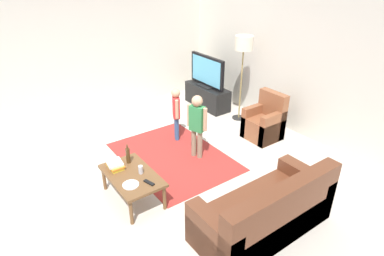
# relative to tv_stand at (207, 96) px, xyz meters

# --- Properties ---
(ground) EXTENTS (7.80, 7.80, 0.00)m
(ground) POSITION_rel_tv_stand_xyz_m (1.76, -2.30, -0.24)
(ground) COLOR beige
(wall_back) EXTENTS (6.00, 0.12, 2.70)m
(wall_back) POSITION_rel_tv_stand_xyz_m (1.76, 0.70, 1.11)
(wall_back) COLOR silver
(wall_back) RESTS_ON ground
(wall_left) EXTENTS (0.12, 6.00, 2.70)m
(wall_left) POSITION_rel_tv_stand_xyz_m (-1.24, -2.30, 1.11)
(wall_left) COLOR silver
(wall_left) RESTS_ON ground
(area_rug) EXTENTS (2.20, 1.60, 0.01)m
(area_rug) POSITION_rel_tv_stand_xyz_m (1.43, -1.87, -0.24)
(area_rug) COLOR #9E2D28
(area_rug) RESTS_ON ground
(tv_stand) EXTENTS (1.20, 0.44, 0.50)m
(tv_stand) POSITION_rel_tv_stand_xyz_m (0.00, 0.00, 0.00)
(tv_stand) COLOR black
(tv_stand) RESTS_ON ground
(tv) EXTENTS (1.10, 0.28, 0.71)m
(tv) POSITION_rel_tv_stand_xyz_m (0.00, -0.02, 0.60)
(tv) COLOR black
(tv) RESTS_ON tv_stand
(couch) EXTENTS (0.80, 1.80, 0.86)m
(couch) POSITION_rel_tv_stand_xyz_m (3.63, -1.89, 0.05)
(couch) COLOR brown
(couch) RESTS_ON ground
(armchair) EXTENTS (0.60, 0.60, 0.90)m
(armchair) POSITION_rel_tv_stand_xyz_m (1.86, -0.04, 0.05)
(armchair) COLOR brown
(armchair) RESTS_ON ground
(floor_lamp) EXTENTS (0.36, 0.36, 1.78)m
(floor_lamp) POSITION_rel_tv_stand_xyz_m (0.93, 0.15, 1.30)
(floor_lamp) COLOR #262626
(floor_lamp) RESTS_ON ground
(child_near_tv) EXTENTS (0.31, 0.21, 1.02)m
(child_near_tv) POSITION_rel_tv_stand_xyz_m (0.91, -1.46, 0.37)
(child_near_tv) COLOR #33598C
(child_near_tv) RESTS_ON ground
(child_center) EXTENTS (0.37, 0.21, 1.15)m
(child_center) POSITION_rel_tv_stand_xyz_m (1.66, -1.53, 0.44)
(child_center) COLOR gray
(child_center) RESTS_ON ground
(coffee_table) EXTENTS (1.00, 0.60, 0.42)m
(coffee_table) POSITION_rel_tv_stand_xyz_m (2.05, -2.95, 0.13)
(coffee_table) COLOR brown
(coffee_table) RESTS_ON ground
(book_stack) EXTENTS (0.29, 0.23, 0.09)m
(book_stack) POSITION_rel_tv_stand_xyz_m (1.76, -3.06, 0.22)
(book_stack) COLOR yellow
(book_stack) RESTS_ON coffee_table
(bottle) EXTENTS (0.06, 0.06, 0.30)m
(bottle) POSITION_rel_tv_stand_xyz_m (1.75, -2.85, 0.30)
(bottle) COLOR #4C3319
(bottle) RESTS_ON coffee_table
(tv_remote) EXTENTS (0.18, 0.09, 0.02)m
(tv_remote) POSITION_rel_tv_stand_xyz_m (2.37, -2.85, 0.19)
(tv_remote) COLOR black
(tv_remote) RESTS_ON coffee_table
(soda_can) EXTENTS (0.07, 0.07, 0.12)m
(soda_can) POSITION_rel_tv_stand_xyz_m (2.10, -2.83, 0.24)
(soda_can) COLOR silver
(soda_can) RESTS_ON coffee_table
(plate) EXTENTS (0.22, 0.22, 0.02)m
(plate) POSITION_rel_tv_stand_xyz_m (2.27, -3.07, 0.18)
(plate) COLOR white
(plate) RESTS_ON coffee_table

